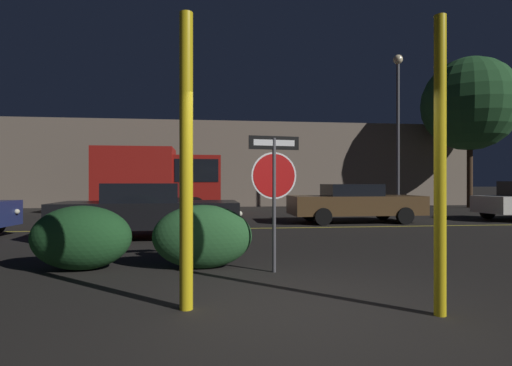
% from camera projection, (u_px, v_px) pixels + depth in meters
% --- Properties ---
extents(ground_plane, '(260.00, 260.00, 0.00)m').
position_uv_depth(ground_plane, '(300.00, 310.00, 4.57)').
color(ground_plane, black).
extents(road_center_stripe, '(38.30, 0.12, 0.01)m').
position_uv_depth(road_center_stripe, '(242.00, 228.00, 12.69)').
color(road_center_stripe, gold).
rests_on(road_center_stripe, ground_plane).
extents(stop_sign, '(0.84, 0.14, 2.22)m').
position_uv_depth(stop_sign, '(274.00, 176.00, 6.50)').
color(stop_sign, '#4C4C51').
rests_on(stop_sign, ground_plane).
extents(yellow_pole_left, '(0.15, 0.15, 3.42)m').
position_uv_depth(yellow_pole_left, '(186.00, 161.00, 4.59)').
color(yellow_pole_left, yellow).
rests_on(yellow_pole_left, ground_plane).
extents(yellow_pole_right, '(0.13, 0.13, 3.30)m').
position_uv_depth(yellow_pole_right, '(440.00, 165.00, 4.38)').
color(yellow_pole_right, yellow).
rests_on(yellow_pole_right, ground_plane).
extents(hedge_bush_1, '(1.63, 0.99, 1.08)m').
position_uv_depth(hedge_bush_1, '(82.00, 238.00, 6.67)').
color(hedge_bush_1, '#1E4C23').
rests_on(hedge_bush_1, ground_plane).
extents(hedge_bush_2, '(1.69, 0.72, 1.08)m').
position_uv_depth(hedge_bush_2, '(203.00, 237.00, 6.79)').
color(hedge_bush_2, '#285B2D').
rests_on(hedge_bush_2, ground_plane).
extents(passing_car_2, '(4.78, 2.08, 1.44)m').
position_uv_depth(passing_car_2, '(148.00, 210.00, 10.52)').
color(passing_car_2, black).
rests_on(passing_car_2, ground_plane).
extents(passing_car_3, '(4.88, 1.99, 1.41)m').
position_uv_depth(passing_car_3, '(354.00, 203.00, 14.65)').
color(passing_car_3, brown).
rests_on(passing_car_3, ground_plane).
extents(delivery_truck, '(5.56, 2.67, 3.03)m').
position_uv_depth(delivery_truck, '(161.00, 178.00, 18.29)').
color(delivery_truck, maroon).
rests_on(delivery_truck, ground_plane).
extents(street_lamp, '(0.46, 0.46, 7.77)m').
position_uv_depth(street_lamp, '(398.00, 111.00, 19.64)').
color(street_lamp, '#4C4C51').
rests_on(street_lamp, ground_plane).
extents(tree_0, '(5.41, 5.41, 8.77)m').
position_uv_depth(tree_0, '(470.00, 104.00, 23.32)').
color(tree_0, '#422D1E').
rests_on(tree_0, ground_plane).
extents(building_backdrop, '(30.32, 3.20, 5.23)m').
position_uv_depth(building_backdrop, '(235.00, 165.00, 25.81)').
color(building_backdrop, '#7A6B5B').
rests_on(building_backdrop, ground_plane).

